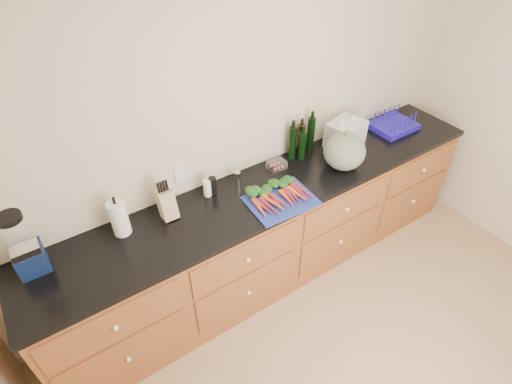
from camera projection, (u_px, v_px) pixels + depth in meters
wall_back at (251, 124)px, 2.89m from camera, size 4.10×0.05×2.60m
cabinets at (274, 233)px, 3.22m from camera, size 3.60×0.64×0.90m
countertop at (275, 188)px, 2.92m from camera, size 3.64×0.62×0.04m
cutting_board at (281, 201)px, 2.77m from camera, size 0.48×0.37×0.01m
carrots at (278, 195)px, 2.78m from camera, size 0.38×0.28×0.05m
squash at (344, 151)px, 3.00m from camera, size 0.32×0.32×0.29m
blender_appliance at (24, 247)px, 2.21m from camera, size 0.16×0.16×0.42m
paper_towel at (119, 218)px, 2.47m from camera, size 0.11×0.11×0.25m
knife_block at (167, 204)px, 2.60m from camera, size 0.10×0.10×0.20m
grinder_salt at (207, 188)px, 2.79m from camera, size 0.06×0.06×0.13m
grinder_pepper at (213, 186)px, 2.80m from camera, size 0.05×0.05×0.13m
canister_chrome at (238, 178)px, 2.90m from camera, size 0.04×0.04×0.10m
tomato_box at (277, 165)px, 3.06m from camera, size 0.13×0.10×0.06m
bottles at (302, 140)px, 3.13m from camera, size 0.25×0.13×0.30m
grocery_bag at (345, 134)px, 3.25m from camera, size 0.33×0.29×0.21m
dish_rack at (393, 124)px, 3.51m from camera, size 0.38×0.30×0.15m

